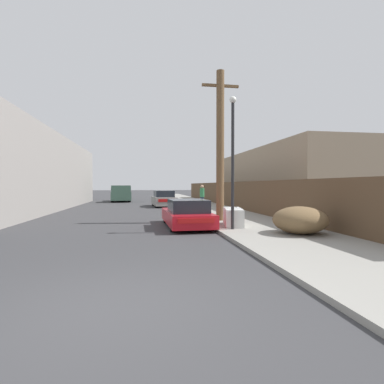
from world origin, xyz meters
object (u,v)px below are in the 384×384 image
(car_parked_mid, at_px, (164,199))
(pedestrian, at_px, (202,196))
(discarded_fridge, at_px, (233,217))
(pickup_truck, at_px, (121,194))
(brush_pile, at_px, (300,220))
(parked_sports_car_red, at_px, (187,214))
(utility_pole, at_px, (220,144))
(street_lamp, at_px, (233,153))

(car_parked_mid, xyz_separation_m, pedestrian, (2.62, -3.62, 0.36))
(discarded_fridge, relative_size, pickup_truck, 0.35)
(brush_pile, bearing_deg, parked_sports_car_red, 137.92)
(car_parked_mid, relative_size, brush_pile, 2.25)
(pedestrian, bearing_deg, pickup_truck, 119.76)
(pickup_truck, xyz_separation_m, utility_pole, (6.11, -19.67, 2.88))
(utility_pole, xyz_separation_m, street_lamp, (-0.28, -2.97, -0.74))
(pickup_truck, relative_size, street_lamp, 1.06)
(parked_sports_car_red, distance_m, brush_pile, 4.76)
(utility_pole, relative_size, brush_pile, 3.84)
(car_parked_mid, xyz_separation_m, brush_pile, (3.68, -15.83, -0.05))
(parked_sports_car_red, bearing_deg, street_lamp, -50.61)
(discarded_fridge, relative_size, utility_pole, 0.27)
(street_lamp, height_order, pedestrian, street_lamp)
(pickup_truck, height_order, street_lamp, street_lamp)
(car_parked_mid, distance_m, pedestrian, 4.48)
(pedestrian, bearing_deg, utility_pole, -94.88)
(street_lamp, bearing_deg, discarded_fridge, 71.89)
(parked_sports_car_red, height_order, street_lamp, street_lamp)
(pickup_truck, height_order, pedestrian, pedestrian)
(parked_sports_car_red, distance_m, street_lamp, 3.42)
(discarded_fridge, relative_size, street_lamp, 0.38)
(street_lamp, height_order, brush_pile, street_lamp)
(pickup_truck, height_order, brush_pile, pickup_truck)
(street_lamp, distance_m, pedestrian, 11.02)
(brush_pile, bearing_deg, discarded_fridge, 124.14)
(parked_sports_car_red, bearing_deg, brush_pile, -43.43)
(parked_sports_car_red, height_order, utility_pole, utility_pole)
(parked_sports_car_red, relative_size, brush_pile, 2.40)
(pedestrian, bearing_deg, street_lamp, -95.04)
(car_parked_mid, height_order, brush_pile, car_parked_mid)
(discarded_fridge, xyz_separation_m, car_parked_mid, (-2.01, 13.37, 0.16))
(discarded_fridge, relative_size, car_parked_mid, 0.45)
(parked_sports_car_red, relative_size, street_lamp, 0.88)
(discarded_fridge, xyz_separation_m, pickup_truck, (-6.16, 21.60, 0.42))
(parked_sports_car_red, xyz_separation_m, pedestrian, (2.48, 9.02, 0.45))
(parked_sports_car_red, relative_size, pedestrian, 2.61)
(parked_sports_car_red, distance_m, pedestrian, 9.36)
(parked_sports_car_red, bearing_deg, car_parked_mid, 89.30)
(car_parked_mid, xyz_separation_m, street_lamp, (1.67, -14.41, 2.40))
(pedestrian, bearing_deg, car_parked_mid, 125.91)
(discarded_fridge, height_order, car_parked_mid, car_parked_mid)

